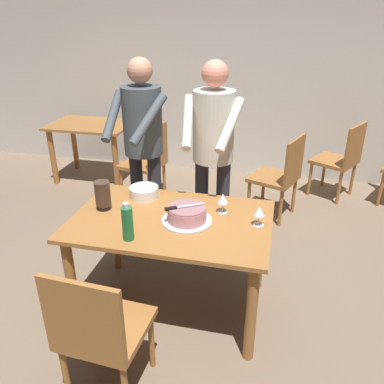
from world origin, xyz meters
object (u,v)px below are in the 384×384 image
hurricane_lamp (103,195)px  chair_near_side (99,329)px  water_bottle (128,223)px  person_standing_beside (143,139)px  wine_glass_near (259,212)px  background_chair_3 (341,158)px  main_dining_table (172,234)px  plate_stack (144,192)px  wine_glass_far (223,199)px  cake_on_platter (187,215)px  background_chair_0 (281,174)px  background_chair_2 (148,160)px  person_cutting_cake (213,145)px  cake_knife (176,208)px  background_table (92,136)px

hurricane_lamp → chair_near_side: (0.33, -0.85, -0.37)m
water_bottle → person_standing_beside: person_standing_beside is taller
hurricane_lamp → person_standing_beside: 0.69m
wine_glass_near → water_bottle: water_bottle is taller
water_bottle → background_chair_3: 3.05m
main_dining_table → person_standing_beside: bearing=122.3°
wine_glass_near → hurricane_lamp: bearing=-179.3°
plate_stack → chair_near_side: (0.12, -1.10, -0.30)m
wine_glass_far → wine_glass_near: bearing=-26.0°
cake_on_platter → background_chair_0: size_ratio=0.38×
background_chair_2 → background_chair_3: bearing=15.0°
cake_on_platter → background_chair_3: bearing=61.1°
wine_glass_near → background_chair_0: size_ratio=0.16×
main_dining_table → person_standing_beside: 0.92m
main_dining_table → person_cutting_cake: size_ratio=0.79×
hurricane_lamp → background_chair_3: bearing=50.0°
cake_on_platter → water_bottle: size_ratio=1.36×
plate_stack → chair_near_side: bearing=-83.8°
background_chair_3 → background_chair_0: bearing=-135.1°
hurricane_lamp → person_standing_beside: person_standing_beside is taller
plate_stack → chair_near_side: chair_near_side is taller
plate_stack → chair_near_side: 1.14m
cake_knife → chair_near_side: (-0.23, -0.76, -0.37)m
person_standing_beside → person_cutting_cake: bearing=-2.9°
main_dining_table → background_table: bearing=127.9°
cake_knife → wine_glass_far: wine_glass_far is taller
chair_near_side → background_chair_2: same height
main_dining_table → plate_stack: size_ratio=6.16×
wine_glass_far → person_cutting_cake: bearing=108.7°
cake_on_platter → cake_knife: size_ratio=1.41×
hurricane_lamp → chair_near_side: 0.98m
cake_knife → background_chair_3: size_ratio=0.27×
cake_on_platter → plate_stack: (-0.41, 0.30, -0.01)m
cake_knife → wine_glass_near: 0.54m
background_chair_0 → main_dining_table: bearing=-113.8°
water_bottle → person_cutting_cake: person_cutting_cake is taller
background_table → background_chair_3: (3.05, 0.14, -0.09)m
water_bottle → background_table: water_bottle is taller
cake_on_platter → wine_glass_near: 0.48m
main_dining_table → hurricane_lamp: (-0.51, 0.03, 0.23)m
background_chair_0 → water_bottle: bearing=-115.0°
wine_glass_near → wine_glass_far: size_ratio=1.00×
hurricane_lamp → background_chair_3: size_ratio=0.23×
main_dining_table → chair_near_side: (-0.17, -0.82, -0.14)m
cake_on_platter → person_standing_beside: person_standing_beside is taller
cake_knife → person_standing_beside: bearing=123.4°
main_dining_table → wine_glass_near: size_ratio=9.41×
wine_glass_near → background_chair_3: bearing=70.4°
plate_stack → main_dining_table: bearing=-43.9°
hurricane_lamp → background_chair_3: hurricane_lamp is taller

